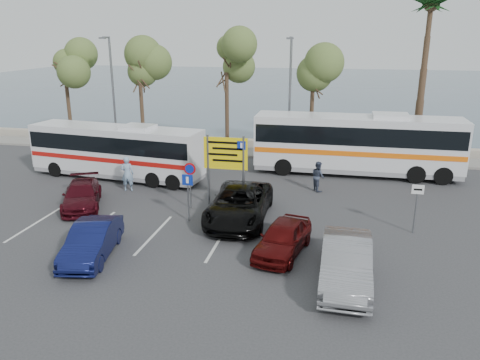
% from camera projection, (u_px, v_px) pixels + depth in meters
% --- Properties ---
extents(ground, '(120.00, 120.00, 0.00)m').
position_uv_depth(ground, '(188.00, 228.00, 20.94)').
color(ground, '#333335').
rests_on(ground, ground).
extents(kerb_strip, '(44.00, 2.40, 0.15)m').
position_uv_depth(kerb_strip, '(247.00, 152.00, 34.00)').
color(kerb_strip, gray).
rests_on(kerb_strip, ground).
extents(seawall, '(48.00, 0.80, 0.60)m').
position_uv_depth(seawall, '(252.00, 143.00, 35.80)').
color(seawall, '#A49683').
rests_on(seawall, ground).
extents(sea, '(140.00, 140.00, 0.00)m').
position_uv_depth(sea, '(301.00, 87.00, 77.00)').
color(sea, '#415A68').
rests_on(sea, ground).
extents(tree_far_left, '(3.20, 3.20, 7.60)m').
position_uv_depth(tree_far_left, '(64.00, 62.00, 34.88)').
color(tree_far_left, '#382619').
rests_on(tree_far_left, kerb_strip).
extents(tree_left, '(3.20, 3.20, 7.20)m').
position_uv_depth(tree_left, '(139.00, 67.00, 33.80)').
color(tree_left, '#382619').
rests_on(tree_left, kerb_strip).
extents(tree_mid, '(3.20, 3.20, 8.00)m').
position_uv_depth(tree_mid, '(227.00, 59.00, 32.33)').
color(tree_mid, '#382619').
rests_on(tree_mid, kerb_strip).
extents(tree_right, '(3.20, 3.20, 7.40)m').
position_uv_depth(tree_right, '(314.00, 67.00, 31.30)').
color(tree_right, '#382619').
rests_on(tree_right, kerb_strip).
extents(palm_tree, '(4.80, 4.80, 11.20)m').
position_uv_depth(palm_tree, '(431.00, 8.00, 28.82)').
color(palm_tree, '#382619').
rests_on(palm_tree, kerb_strip).
extents(street_lamp_left, '(0.45, 1.15, 8.01)m').
position_uv_depth(street_lamp_left, '(112.00, 87.00, 34.16)').
color(street_lamp_left, slate).
rests_on(street_lamp_left, kerb_strip).
extents(street_lamp_right, '(0.45, 1.15, 8.01)m').
position_uv_depth(street_lamp_right, '(290.00, 91.00, 31.61)').
color(street_lamp_right, slate).
rests_on(street_lamp_right, kerb_strip).
extents(direction_sign, '(2.20, 0.12, 3.60)m').
position_uv_depth(direction_sign, '(226.00, 159.00, 23.01)').
color(direction_sign, slate).
rests_on(direction_sign, ground).
extents(sign_no_stop, '(0.60, 0.08, 2.35)m').
position_uv_depth(sign_no_stop, '(190.00, 178.00, 22.82)').
color(sign_no_stop, slate).
rests_on(sign_no_stop, ground).
extents(sign_parking, '(0.50, 0.07, 2.25)m').
position_uv_depth(sign_parking, '(188.00, 191.00, 21.28)').
color(sign_parking, slate).
rests_on(sign_parking, ground).
extents(sign_taxi, '(0.50, 0.07, 2.20)m').
position_uv_depth(sign_taxi, '(416.00, 202.00, 19.99)').
color(sign_taxi, slate).
rests_on(sign_taxi, ground).
extents(lane_markings, '(12.02, 4.20, 0.01)m').
position_uv_depth(lane_markings, '(155.00, 234.00, 20.23)').
color(lane_markings, silver).
rests_on(lane_markings, ground).
extents(coach_bus_left, '(10.81, 3.59, 3.31)m').
position_uv_depth(coach_bus_left, '(116.00, 153.00, 27.83)').
color(coach_bus_left, silver).
rests_on(coach_bus_left, ground).
extents(coach_bus_right, '(12.27, 2.65, 3.82)m').
position_uv_depth(coach_bus_right, '(356.00, 146.00, 28.50)').
color(coach_bus_right, silver).
rests_on(coach_bus_right, ground).
extents(car_blue, '(2.17, 4.29, 1.35)m').
position_uv_depth(car_blue, '(92.00, 241.00, 18.00)').
color(car_blue, '#0F1549').
rests_on(car_blue, ground).
extents(car_maroon, '(3.35, 4.59, 1.24)m').
position_uv_depth(car_maroon, '(82.00, 195.00, 23.33)').
color(car_maroon, '#430B14').
rests_on(car_maroon, ground).
extents(car_red, '(2.30, 4.11, 1.32)m').
position_uv_depth(car_red, '(283.00, 238.00, 18.31)').
color(car_red, '#4D0B0B').
rests_on(car_red, ground).
extents(suv_black, '(2.75, 5.71, 1.57)m').
position_uv_depth(suv_black, '(239.00, 204.00, 21.62)').
color(suv_black, black).
rests_on(suv_black, ground).
extents(car_silver_b, '(1.73, 4.79, 1.57)m').
position_uv_depth(car_silver_b, '(346.00, 262.00, 16.09)').
color(car_silver_b, gray).
rests_on(car_silver_b, ground).
extents(pedestrian_near, '(0.79, 0.60, 1.94)m').
position_uv_depth(pedestrian_near, '(127.00, 174.00, 25.68)').
color(pedestrian_near, '#86A5C4').
rests_on(pedestrian_near, ground).
extents(pedestrian_far, '(0.94, 1.01, 1.66)m').
position_uv_depth(pedestrian_far, '(318.00, 176.00, 25.70)').
color(pedestrian_far, '#373F53').
rests_on(pedestrian_far, ground).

